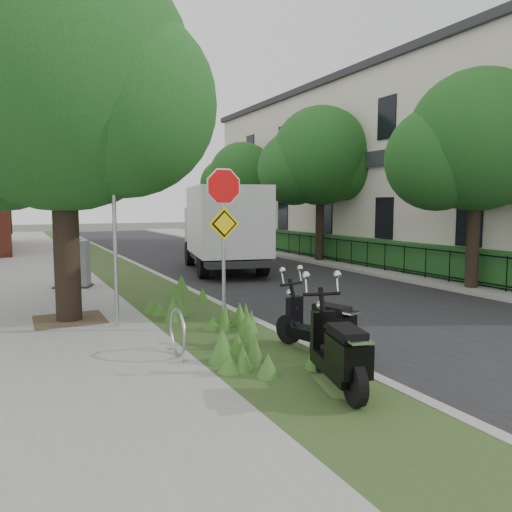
{
  "coord_description": "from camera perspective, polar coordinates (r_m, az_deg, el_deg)",
  "views": [
    {
      "loc": [
        -5.02,
        -8.15,
        2.54
      ],
      "look_at": [
        0.22,
        2.5,
        1.3
      ],
      "focal_mm": 35.0,
      "sensor_mm": 36.0,
      "label": 1
    }
  ],
  "objects": [
    {
      "name": "ground",
      "position": [
        9.91,
        5.29,
        -8.92
      ],
      "size": [
        120.0,
        120.0,
        0.0
      ],
      "primitive_type": "plane",
      "color": "#4C5147",
      "rests_on": "ground"
    },
    {
      "name": "sidewalk_near",
      "position": [
        18.34,
        -23.58,
        -2.31
      ],
      "size": [
        3.5,
        60.0,
        0.12
      ],
      "primitive_type": "cube",
      "color": "gray",
      "rests_on": "ground"
    },
    {
      "name": "verge",
      "position": [
        18.66,
        -15.11,
        -1.89
      ],
      "size": [
        2.0,
        60.0,
        0.12
      ],
      "primitive_type": "cube",
      "color": "#2E471E",
      "rests_on": "ground"
    },
    {
      "name": "kerb_near",
      "position": [
        18.87,
        -12.13,
        -1.71
      ],
      "size": [
        0.2,
        60.0,
        0.13
      ],
      "primitive_type": "cube",
      "color": "#9E9991",
      "rests_on": "ground"
    },
    {
      "name": "road",
      "position": [
        20.01,
        -2.36,
        -1.33
      ],
      "size": [
        7.0,
        60.0,
        0.01
      ],
      "primitive_type": "cube",
      "color": "black",
      "rests_on": "ground"
    },
    {
      "name": "kerb_far",
      "position": [
        21.64,
        6.14,
        -0.64
      ],
      "size": [
        0.2,
        60.0,
        0.13
      ],
      "primitive_type": "cube",
      "color": "#9E9991",
      "rests_on": "ground"
    },
    {
      "name": "footpath_far",
      "position": [
        22.6,
        9.78,
        -0.43
      ],
      "size": [
        3.2,
        60.0,
        0.12
      ],
      "primitive_type": "cube",
      "color": "gray",
      "rests_on": "ground"
    },
    {
      "name": "street_tree_main",
      "position": [
        11.29,
        -21.89,
        17.11
      ],
      "size": [
        6.21,
        5.54,
        7.66
      ],
      "color": "black",
      "rests_on": "ground"
    },
    {
      "name": "bare_post",
      "position": [
        10.13,
        -15.86,
        3.36
      ],
      "size": [
        0.08,
        0.08,
        4.0
      ],
      "color": "#A5A8AD",
      "rests_on": "ground"
    },
    {
      "name": "bike_hoop",
      "position": [
        8.16,
        -8.94,
        -8.6
      ],
      "size": [
        0.06,
        0.78,
        0.77
      ],
      "color": "#A5A8AD",
      "rests_on": "ground"
    },
    {
      "name": "sign_assembly",
      "position": [
        9.46,
        -3.71,
        4.66
      ],
      "size": [
        0.94,
        0.08,
        3.22
      ],
      "color": "#A5A8AD",
      "rests_on": "ground"
    },
    {
      "name": "fence_far",
      "position": [
        21.96,
        7.7,
        1.02
      ],
      "size": [
        0.04,
        24.0,
        1.0
      ],
      "color": "black",
      "rests_on": "ground"
    },
    {
      "name": "hedge_far",
      "position": [
        22.36,
        9.19,
        1.08
      ],
      "size": [
        1.0,
        24.0,
        1.1
      ],
      "primitive_type": "cube",
      "color": "#1F4619",
      "rests_on": "footpath_far"
    },
    {
      "name": "terrace_houses",
      "position": [
        24.59,
        16.26,
        9.49
      ],
      "size": [
        7.4,
        26.4,
        8.2
      ],
      "color": "beige",
      "rests_on": "ground"
    },
    {
      "name": "far_tree_a",
      "position": [
        15.8,
        23.68,
        11.24
      ],
      "size": [
        4.6,
        4.1,
        6.22
      ],
      "color": "black",
      "rests_on": "ground"
    },
    {
      "name": "far_tree_b",
      "position": [
        21.86,
        7.18,
        10.71
      ],
      "size": [
        4.83,
        4.31,
        6.56
      ],
      "color": "black",
      "rests_on": "ground"
    },
    {
      "name": "far_tree_c",
      "position": [
        28.84,
        -1.69,
        8.76
      ],
      "size": [
        4.37,
        3.89,
        5.93
      ],
      "color": "black",
      "rests_on": "ground"
    },
    {
      "name": "scooter_near",
      "position": [
        6.63,
        9.74,
        -11.59
      ],
      "size": [
        0.69,
        1.83,
        0.89
      ],
      "color": "black",
      "rests_on": "ground"
    },
    {
      "name": "scooter_far",
      "position": [
        8.22,
        7.79,
        -8.32
      ],
      "size": [
        0.66,
        1.69,
        0.82
      ],
      "color": "black",
      "rests_on": "ground"
    },
    {
      "name": "box_truck",
      "position": [
        18.79,
        -3.67,
        3.57
      ],
      "size": [
        3.49,
        6.32,
        2.7
      ],
      "color": "#262628",
      "rests_on": "ground"
    },
    {
      "name": "utility_cabinet",
      "position": [
        15.51,
        -20.24,
        -0.95
      ],
      "size": [
        1.2,
        1.0,
        1.36
      ],
      "color": "#262628",
      "rests_on": "ground"
    }
  ]
}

